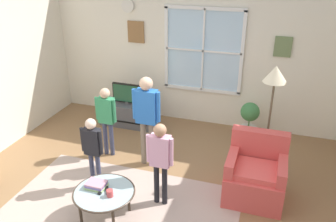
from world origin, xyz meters
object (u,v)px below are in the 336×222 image
person_green_shirt (106,114)px  coffee_table (104,193)px  armchair (255,175)px  book_stack (96,185)px  potted_plant_by_window (249,119)px  remote_near_cup (102,191)px  person_black_shirt (93,145)px  tv_stand (128,114)px  person_blue_shirt (147,112)px  remote_near_books (107,190)px  cup (110,193)px  person_pink_shirt (160,155)px  floor_lamp (274,86)px  television (127,93)px

person_green_shirt → coffee_table: bearing=-64.9°
armchair → person_green_shirt: bearing=171.6°
armchair → book_stack: 2.09m
book_stack → potted_plant_by_window: (1.58, 2.59, -0.08)m
armchair → remote_near_cup: armchair is taller
person_black_shirt → person_green_shirt: bearing=104.5°
tv_stand → person_blue_shirt: 1.60m
tv_stand → remote_near_books: 2.60m
cup → person_green_shirt: bearing=117.8°
book_stack → person_pink_shirt: person_pink_shirt is taller
person_black_shirt → floor_lamp: (2.22, 1.00, 0.76)m
floor_lamp → person_green_shirt: bearing=-176.1°
book_stack → tv_stand: bearing=105.4°
potted_plant_by_window → floor_lamp: (0.34, -1.09, 1.06)m
person_black_shirt → potted_plant_by_window: (1.88, 2.09, -0.30)m
television → coffee_table: size_ratio=0.73×
tv_stand → potted_plant_by_window: 2.26m
coffee_table → person_pink_shirt: person_pink_shirt is taller
book_stack → remote_near_cup: size_ratio=1.76×
book_stack → person_blue_shirt: person_blue_shirt is taller
person_blue_shirt → person_green_shirt: 0.73m
person_black_shirt → coffee_table: bearing=-51.8°
television → book_stack: size_ratio=2.24×
tv_stand → floor_lamp: (2.59, -0.93, 1.21)m
remote_near_books → person_black_shirt: size_ratio=0.13×
person_black_shirt → potted_plant_by_window: person_black_shirt is taller
cup → floor_lamp: size_ratio=0.05×
television → coffee_table: (0.80, -2.47, -0.25)m
person_blue_shirt → potted_plant_by_window: bearing=43.6°
television → person_blue_shirt: size_ratio=0.38×
remote_near_cup → person_green_shirt: size_ratio=0.12×
remote_near_cup → person_pink_shirt: (0.58, 0.50, 0.31)m
coffee_table → remote_near_books: remote_near_books is taller
book_stack → remote_near_books: (0.16, -0.03, -0.02)m
television → potted_plant_by_window: 2.27m
person_black_shirt → person_pink_shirt: bearing=-3.2°
tv_stand → television: size_ratio=1.86×
book_stack → floor_lamp: bearing=38.0°
coffee_table → tv_stand: bearing=107.9°
book_stack → remote_near_books: bearing=-10.2°
remote_near_books → remote_near_cup: same height
floor_lamp → tv_stand: bearing=160.3°
remote_near_books → tv_stand: bearing=108.7°
person_black_shirt → remote_near_books: bearing=-48.7°
remote_near_cup → coffee_table: bearing=14.0°
armchair → floor_lamp: 1.21m
coffee_table → remote_near_books: (0.03, 0.02, 0.04)m
person_green_shirt → remote_near_books: bearing=-63.4°
remote_near_books → remote_near_cup: (-0.06, -0.03, 0.00)m
person_blue_shirt → television: bearing=126.5°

